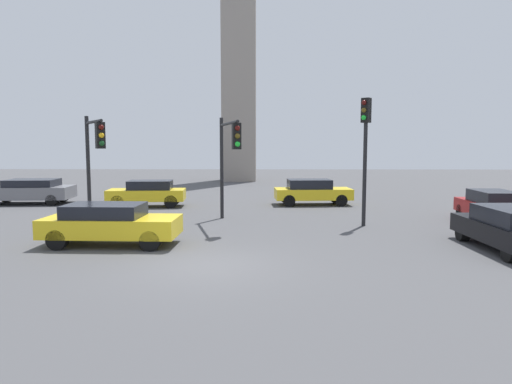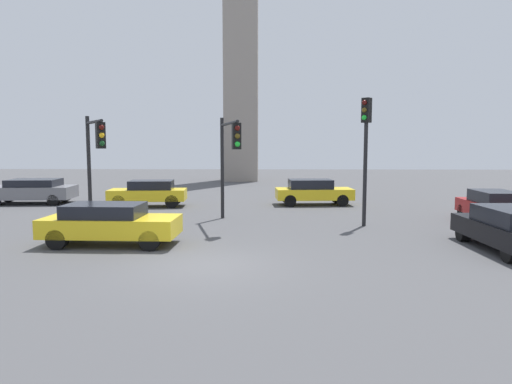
{
  "view_description": "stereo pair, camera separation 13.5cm",
  "coord_description": "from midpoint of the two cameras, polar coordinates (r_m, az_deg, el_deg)",
  "views": [
    {
      "loc": [
        1.61,
        -12.81,
        3.41
      ],
      "look_at": [
        1.33,
        5.25,
        1.54
      ],
      "focal_mm": 32.77,
      "sensor_mm": 36.0,
      "label": 1
    },
    {
      "loc": [
        1.75,
        -12.8,
        3.41
      ],
      "look_at": [
        1.33,
        5.25,
        1.54
      ],
      "focal_mm": 32.77,
      "sensor_mm": 36.0,
      "label": 2
    }
  ],
  "objects": [
    {
      "name": "ground_plane",
      "position": [
        13.36,
        -6.01,
        -8.92
      ],
      "size": [
        99.99,
        99.99,
        0.0
      ],
      "primitive_type": "plane",
      "color": "#4C4C4F"
    },
    {
      "name": "car_1",
      "position": [
        16.51,
        -17.2,
        -3.63
      ],
      "size": [
        4.53,
        1.97,
        1.4
      ],
      "rotation": [
        0.0,
        0.0,
        -0.03
      ],
      "color": "yellow",
      "rests_on": "ground_plane"
    },
    {
      "name": "car_5",
      "position": [
        26.34,
        7.12,
        0.07
      ],
      "size": [
        4.33,
        2.04,
        1.43
      ],
      "rotation": [
        0.0,
        0.0,
        0.07
      ],
      "color": "yellow",
      "rests_on": "ground_plane"
    },
    {
      "name": "car_6",
      "position": [
        22.41,
        27.14,
        -1.57
      ],
      "size": [
        1.78,
        3.97,
        1.43
      ],
      "rotation": [
        0.0,
        0.0,
        1.55
      ],
      "color": "maroon",
      "rests_on": "ground_plane"
    },
    {
      "name": "car_3",
      "position": [
        16.91,
        28.77,
        -3.93
      ],
      "size": [
        1.97,
        4.5,
        1.41
      ],
      "rotation": [
        0.0,
        0.0,
        1.61
      ],
      "color": "black",
      "rests_on": "ground_plane"
    },
    {
      "name": "car_0",
      "position": [
        26.04,
        -12.81,
        -0.08
      ],
      "size": [
        4.21,
        1.95,
        1.43
      ],
      "rotation": [
        0.0,
        0.0,
        3.21
      ],
      "color": "yellow",
      "rests_on": "ground_plane"
    },
    {
      "name": "traffic_light_3",
      "position": [
        19.52,
        -3.11,
        5.4
      ],
      "size": [
        1.15,
        3.74,
        4.58
      ],
      "rotation": [
        0.0,
        0.0,
        -1.32
      ],
      "color": "black",
      "rests_on": "ground_plane"
    },
    {
      "name": "skyline_tower",
      "position": [
        44.92,
        -1.76,
        20.31
      ],
      "size": [
        3.06,
        3.06,
        29.2
      ],
      "primitive_type": "cube",
      "color": "gray",
      "rests_on": "ground_plane"
    },
    {
      "name": "traffic_light_1",
      "position": [
        19.85,
        -18.9,
        4.97
      ],
      "size": [
        1.52,
        2.26,
        4.57
      ],
      "rotation": [
        0.0,
        0.0,
        -1.0
      ],
      "color": "black",
      "rests_on": "ground_plane"
    },
    {
      "name": "car_2",
      "position": [
        29.55,
        -25.62,
        0.16
      ],
      "size": [
        4.92,
        2.56,
        1.41
      ],
      "rotation": [
        0.0,
        0.0,
        3.22
      ],
      "color": "slate",
      "rests_on": "ground_plane"
    },
    {
      "name": "traffic_light_0",
      "position": [
        19.75,
        13.43,
        6.48
      ],
      "size": [
        0.45,
        0.48,
        5.27
      ],
      "rotation": [
        0.0,
        0.0,
        -2.25
      ],
      "color": "black",
      "rests_on": "ground_plane"
    }
  ]
}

